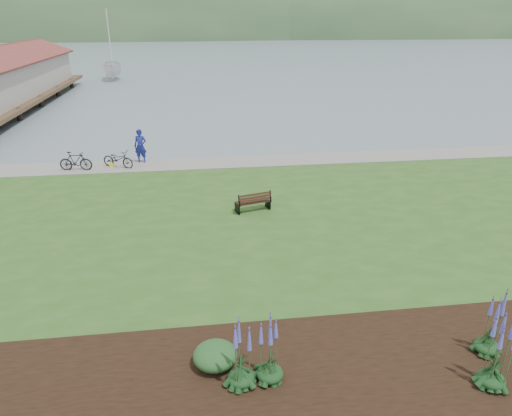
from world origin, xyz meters
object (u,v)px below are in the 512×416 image
Objects in this scene: person at (140,143)px; bicycle_a at (118,159)px; sailboat at (114,80)px; park_bench at (254,201)px.

person is 1.20× the size of bicycle_a.
park_bench is at bearing -83.18° from sailboat.
person is 1.51m from bicycle_a.
park_bench is 48.46m from sailboat.
person is (-5.34, 7.61, 0.66)m from park_bench.
park_bench is at bearing -42.13° from person.
sailboat is at bearing 35.62° from bicycle_a.
park_bench is 0.84× the size of bicycle_a.
bicycle_a is (-1.16, -0.75, -0.62)m from person.
person is 39.87m from sailboat.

